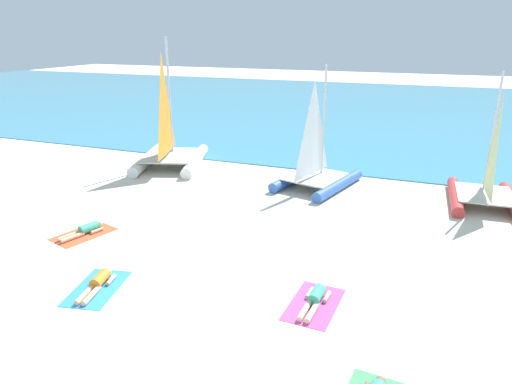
{
  "coord_description": "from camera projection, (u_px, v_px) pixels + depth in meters",
  "views": [
    {
      "loc": [
        5.27,
        -7.77,
        6.23
      ],
      "look_at": [
        0.0,
        5.67,
        1.2
      ],
      "focal_mm": 32.46,
      "sensor_mm": 36.0,
      "label": 1
    }
  ],
  "objects": [
    {
      "name": "towel_center_left",
      "position": [
        97.0,
        288.0,
        11.84
      ],
      "size": [
        1.48,
        2.09,
        0.01
      ],
      "primitive_type": "cube",
      "rotation": [
        0.0,
        0.0,
        0.21
      ],
      "color": "#338CD8",
      "rests_on": "ground"
    },
    {
      "name": "sunbather_center_left",
      "position": [
        98.0,
        283.0,
        11.86
      ],
      "size": [
        0.72,
        1.56,
        0.3
      ],
      "rotation": [
        0.0,
        0.0,
        0.21
      ],
      "color": "orange",
      "rests_on": "towel_center_left"
    },
    {
      "name": "sailboat_white",
      "position": [
        170.0,
        148.0,
        22.29
      ],
      "size": [
        4.22,
        5.29,
        6.02
      ],
      "rotation": [
        0.0,
        0.0,
        0.31
      ],
      "color": "white",
      "rests_on": "ground"
    },
    {
      "name": "sunbather_center_right",
      "position": [
        315.0,
        298.0,
        11.16
      ],
      "size": [
        0.56,
        1.56,
        0.3
      ],
      "rotation": [
        0.0,
        0.0,
        -0.05
      ],
      "color": "#3FB28C",
      "rests_on": "towel_center_right"
    },
    {
      "name": "towel_center_right",
      "position": [
        314.0,
        304.0,
        11.14
      ],
      "size": [
        1.18,
        1.95,
        0.01
      ],
      "primitive_type": "cube",
      "rotation": [
        0.0,
        0.0,
        -0.05
      ],
      "color": "#D84C99",
      "rests_on": "ground"
    },
    {
      "name": "ocean_water",
      "position": [
        371.0,
        108.0,
        39.36
      ],
      "size": [
        120.0,
        40.0,
        0.05
      ],
      "primitive_type": "cube",
      "color": "teal",
      "rests_on": "ground"
    },
    {
      "name": "towel_leftmost",
      "position": [
        84.0,
        234.0,
        14.99
      ],
      "size": [
        1.59,
        2.13,
        0.01
      ],
      "primitive_type": "cube",
      "rotation": [
        0.0,
        0.0,
        -0.29
      ],
      "color": "#EA5933",
      "rests_on": "ground"
    },
    {
      "name": "ground_plane",
      "position": [
        293.0,
        187.0,
        19.49
      ],
      "size": [
        120.0,
        120.0,
        0.0
      ],
      "primitive_type": "plane",
      "color": "beige"
    },
    {
      "name": "sailboat_red",
      "position": [
        486.0,
        187.0,
        17.28
      ],
      "size": [
        2.54,
        3.85,
        4.9
      ],
      "rotation": [
        0.0,
        0.0,
        0.04
      ],
      "color": "#CC3838",
      "rests_on": "ground"
    },
    {
      "name": "sailboat_blue",
      "position": [
        316.0,
        170.0,
        19.34
      ],
      "size": [
        3.3,
        4.31,
        5.0
      ],
      "rotation": [
        0.0,
        0.0,
        -0.24
      ],
      "color": "blue",
      "rests_on": "ground"
    },
    {
      "name": "sunbather_leftmost",
      "position": [
        85.0,
        230.0,
        15.0
      ],
      "size": [
        0.81,
        1.55,
        0.3
      ],
      "rotation": [
        0.0,
        0.0,
        -0.29
      ],
      "color": "#3FB28C",
      "rests_on": "towel_leftmost"
    }
  ]
}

